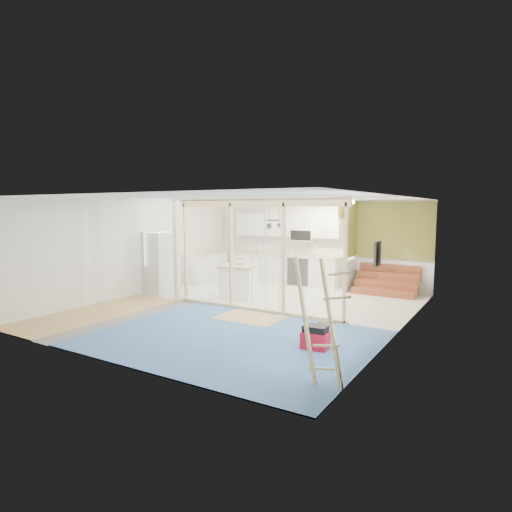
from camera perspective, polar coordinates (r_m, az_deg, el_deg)
The scene contains 17 objects.
room at distance 9.88m, azimuth -1.41°, elevation 0.13°, with size 7.01×8.01×2.61m.
floor_overlays at distance 10.12m, azimuth -0.85°, elevation -7.14°, with size 7.00×8.00×0.03m.
stud_frame at distance 10.00m, azimuth -2.73°, elevation 1.96°, with size 4.66×0.14×2.60m.
base_cabinets at distance 13.67m, azimuth 0.53°, elevation -1.64°, with size 4.45×2.24×0.93m.
upper_cabinets at distance 13.57m, azimuth 4.32°, elevation 4.02°, with size 3.60×0.41×0.85m.
green_partition at distance 12.45m, azimuth 15.87°, elevation -0.46°, with size 2.25×1.51×2.60m.
pot_rack at distance 11.61m, azimuth 2.36°, elevation 4.51°, with size 0.52×0.52×0.72m.
sheathing_panel at distance 6.62m, azimuth 14.84°, elevation -3.19°, with size 0.02×4.00×2.60m, color tan.
electrical_panel at distance 7.16m, azimuth 15.90°, elevation 0.32°, with size 0.04×0.30×0.40m, color #39383E.
ceiling_light at distance 11.93m, azimuth 12.24°, elevation 7.03°, with size 0.32×0.32×0.08m, color #FFEABF.
fridge at distance 12.21m, azimuth -12.62°, elevation -0.91°, with size 0.82×0.79×1.72m.
island at distance 11.42m, azimuth -2.31°, elevation -3.39°, with size 1.11×1.11×0.88m.
bowl at distance 11.47m, azimuth -2.13°, elevation -0.92°, with size 0.29×0.29×0.07m, color silver.
soap_bottle_a at distance 13.88m, azimuth 0.59°, elevation 1.10°, with size 0.13×0.13×0.33m, color silver.
soap_bottle_b at distance 13.38m, azimuth 4.84°, elevation 0.54°, with size 0.08×0.08×0.17m, color silver.
toolbox at distance 7.41m, azimuth 7.92°, elevation -10.78°, with size 0.46×0.35×0.41m.
ladder at distance 5.80m, azimuth 8.71°, elevation -8.70°, with size 0.92×0.13×1.71m.
Camera 1 is at (5.31, -8.27, 2.38)m, focal length 30.00 mm.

